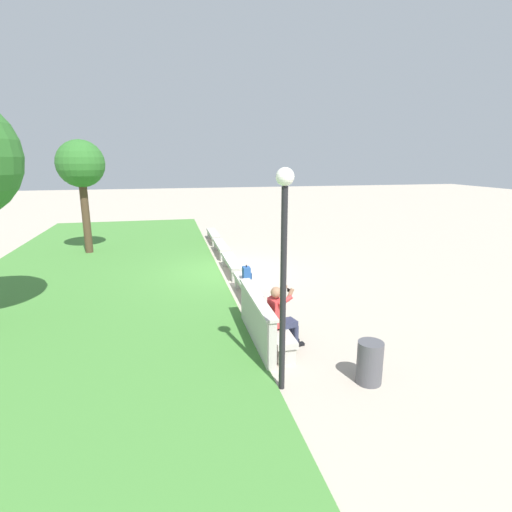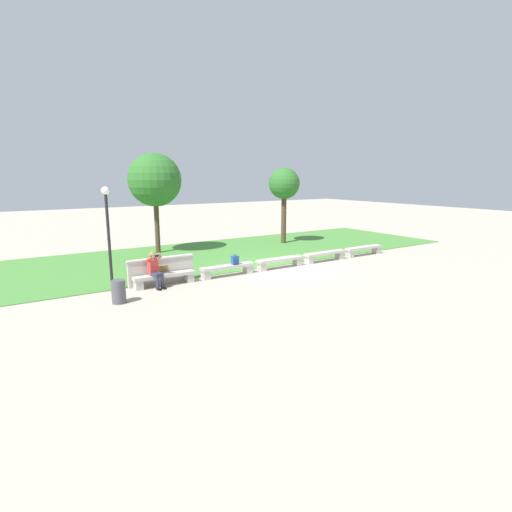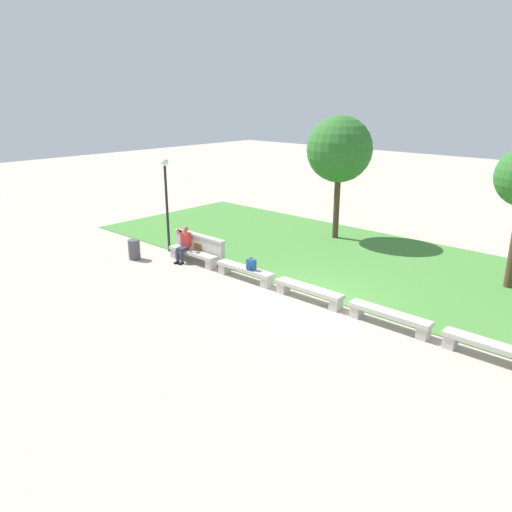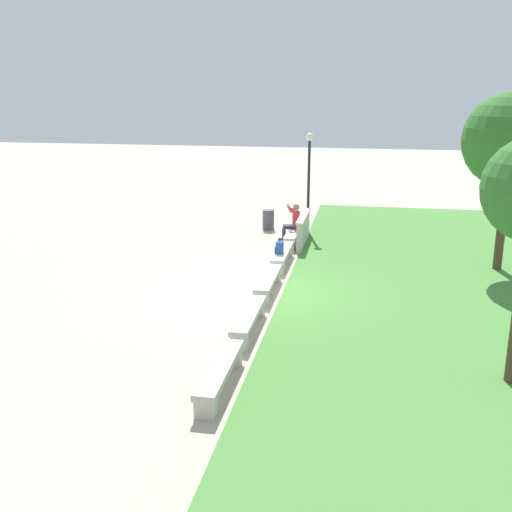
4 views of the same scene
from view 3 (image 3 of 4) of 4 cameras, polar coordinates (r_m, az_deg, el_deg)
The scene contains 13 objects.
ground_plane at distance 15.19m, azimuth 6.01°, elevation -5.09°, with size 80.00×80.00×0.00m, color #B2A593.
grass_strip at distance 18.68m, azimuth 14.07°, elevation -1.04°, with size 24.91×8.00×0.03m, color #478438.
bench_main at distance 18.50m, azimuth -7.23°, elevation 0.14°, with size 2.31×0.40×0.45m.
bench_near at distance 16.66m, azimuth -1.28°, elevation -1.73°, with size 2.31×0.40×0.45m.
bench_mid at distance 15.07m, azimuth 6.05°, elevation -4.01°, with size 2.31×0.40×0.45m.
bench_far at distance 13.81m, azimuth 14.96°, elevation -6.67°, with size 2.31×0.40×0.45m.
bench_end at distance 12.97m, azimuth 25.45°, elevation -9.56°, with size 2.31×0.40×0.45m.
backrest_wall_with_plaque at distance 18.65m, azimuth -6.46°, elevation 0.98°, with size 2.58×0.24×1.01m.
person_photographer at distance 18.61m, azimuth -8.22°, elevation 1.58°, with size 0.53×0.77×1.32m.
backpack at distance 16.31m, azimuth -0.56°, elevation -1.00°, with size 0.28×0.24×0.43m.
tree_left_background at distance 21.20m, azimuth 9.50°, elevation 11.89°, with size 2.71×2.71×5.15m.
trash_bin at distance 19.31m, azimuth -13.75°, elevation 0.73°, with size 0.44×0.44×0.75m, color #4C4C51.
lamp_post at distance 19.56m, azimuth -10.24°, elevation 7.30°, with size 0.28×0.28×3.64m.
Camera 3 is at (8.21, -11.33, 5.91)m, focal length 35.00 mm.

